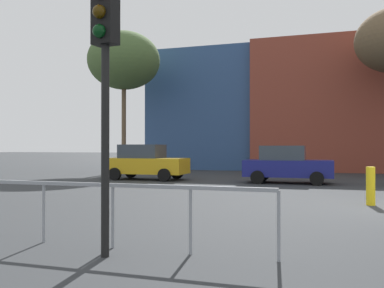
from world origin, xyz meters
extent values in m
cube|color=#2D4C7F|center=(-10.81, 21.21, 4.36)|extent=(7.84, 10.06, 8.72)
cube|color=gold|center=(-10.55, 7.10, 0.69)|extent=(4.00, 1.72, 0.76)
cube|color=#333D47|center=(-10.78, 7.10, 1.40)|extent=(2.00, 1.52, 0.67)
cylinder|color=black|center=(-9.26, 7.98, 0.30)|extent=(0.61, 0.21, 0.61)
cylinder|color=black|center=(-9.26, 6.22, 0.30)|extent=(0.61, 0.21, 0.61)
cylinder|color=black|center=(-11.83, 7.98, 0.30)|extent=(0.61, 0.21, 0.61)
cylinder|color=black|center=(-11.83, 6.22, 0.30)|extent=(0.61, 0.21, 0.61)
cube|color=navy|center=(-3.68, 7.10, 0.66)|extent=(3.86, 1.65, 0.74)
cube|color=#333D47|center=(-3.91, 7.10, 1.35)|extent=(1.93, 1.47, 0.64)
cylinder|color=black|center=(-2.44, 7.95, 0.29)|extent=(0.59, 0.20, 0.59)
cylinder|color=black|center=(-2.44, 6.25, 0.29)|extent=(0.59, 0.20, 0.59)
cylinder|color=black|center=(-4.92, 7.95, 0.29)|extent=(0.59, 0.20, 0.59)
cylinder|color=black|center=(-4.92, 6.25, 0.29)|extent=(0.59, 0.20, 0.59)
cylinder|color=black|center=(-5.15, -6.54, 1.56)|extent=(0.12, 0.12, 3.11)
cube|color=black|center=(-5.15, -6.54, 3.56)|extent=(0.39, 0.29, 0.90)
sphere|color=#3C2905|center=(-5.17, -6.68, 3.56)|extent=(0.20, 0.20, 0.20)
sphere|color=black|center=(-5.17, -6.68, 3.28)|extent=(0.20, 0.20, 0.20)
cylinder|color=brown|center=(-14.57, 12.54, 2.97)|extent=(0.28, 0.28, 5.95)
ellipsoid|color=#476033|center=(-14.57, 12.54, 7.23)|extent=(4.68, 4.68, 3.75)
cylinder|color=yellow|center=(-0.90, 0.54, 0.53)|extent=(0.24, 0.24, 1.06)
cube|color=gray|center=(-5.31, -6.03, 1.00)|extent=(5.21, 0.06, 0.06)
cylinder|color=gray|center=(-6.61, -6.03, 0.50)|extent=(0.05, 0.05, 1.00)
cylinder|color=gray|center=(-5.31, -6.03, 0.50)|extent=(0.05, 0.05, 1.00)
cylinder|color=gray|center=(-4.00, -6.03, 0.50)|extent=(0.05, 0.05, 1.00)
cylinder|color=gray|center=(-2.70, -6.03, 0.50)|extent=(0.05, 0.05, 1.00)
camera|label=1|loc=(-2.06, -12.02, 1.61)|focal=39.33mm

